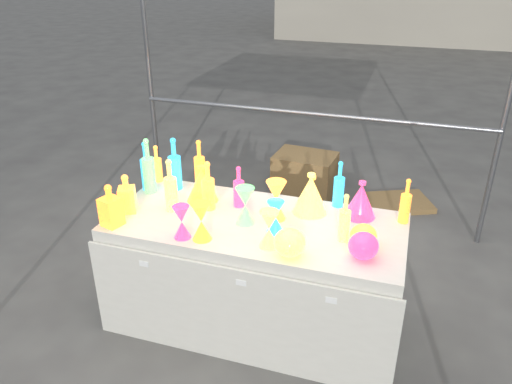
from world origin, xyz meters
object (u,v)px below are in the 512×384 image
(bottle_0, at_px, (157,163))
(hourglass_0, at_px, (201,221))
(lampshade_0, at_px, (202,183))
(decanter_0, at_px, (127,193))
(globe_0, at_px, (363,237))
(display_table, at_px, (256,273))
(cardboard_box_closed, at_px, (305,175))

(bottle_0, distance_m, hourglass_0, 0.89)
(hourglass_0, xyz_separation_m, lampshade_0, (-0.19, 0.45, 0.01))
(decanter_0, xyz_separation_m, globe_0, (1.47, 0.03, -0.07))
(display_table, relative_size, hourglass_0, 8.06)
(display_table, distance_m, decanter_0, 0.96)
(bottle_0, distance_m, lampshade_0, 0.46)
(cardboard_box_closed, bearing_deg, bottle_0, -109.75)
(hourglass_0, height_order, lampshade_0, lampshade_0)
(cardboard_box_closed, xyz_separation_m, hourglass_0, (-0.12, -2.25, 0.65))
(bottle_0, relative_size, globe_0, 1.79)
(globe_0, bearing_deg, cardboard_box_closed, 110.61)
(cardboard_box_closed, bearing_deg, decanter_0, -103.70)
(globe_0, xyz_separation_m, lampshade_0, (-1.08, 0.25, 0.06))
(cardboard_box_closed, relative_size, hourglass_0, 2.55)
(display_table, xyz_separation_m, lampshade_0, (-0.42, 0.18, 0.50))
(cardboard_box_closed, distance_m, globe_0, 2.27)
(cardboard_box_closed, height_order, decanter_0, decanter_0)
(hourglass_0, bearing_deg, display_table, 50.18)
(bottle_0, height_order, globe_0, bottle_0)
(bottle_0, height_order, decanter_0, bottle_0)
(globe_0, distance_m, lampshade_0, 1.11)
(decanter_0, distance_m, hourglass_0, 0.60)
(display_table, relative_size, globe_0, 12.16)
(hourglass_0, bearing_deg, globe_0, 12.70)
(cardboard_box_closed, height_order, globe_0, globe_0)
(display_table, bearing_deg, cardboard_box_closed, 93.31)
(decanter_0, xyz_separation_m, hourglass_0, (0.58, -0.17, -0.01))
(cardboard_box_closed, relative_size, decanter_0, 2.29)
(bottle_0, bearing_deg, display_table, -22.92)
(display_table, distance_m, lampshade_0, 0.68)
(cardboard_box_closed, distance_m, hourglass_0, 2.34)
(display_table, bearing_deg, globe_0, -6.89)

